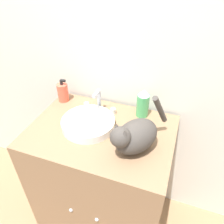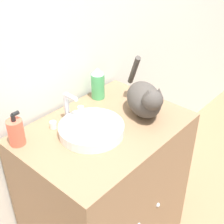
% 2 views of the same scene
% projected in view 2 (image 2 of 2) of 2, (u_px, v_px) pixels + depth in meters
% --- Properties ---
extents(wall_back, '(6.00, 0.05, 2.50)m').
position_uv_depth(wall_back, '(52.00, 37.00, 1.48)').
color(wall_back, silver).
rests_on(wall_back, ground_plane).
extents(vanity_cabinet, '(0.81, 0.59, 0.89)m').
position_uv_depth(vanity_cabinet, '(106.00, 192.00, 1.73)').
color(vanity_cabinet, '#8C6B4C').
rests_on(vanity_cabinet, ground_plane).
extents(sink_basin, '(0.30, 0.30, 0.05)m').
position_uv_depth(sink_basin, '(91.00, 129.00, 1.43)').
color(sink_basin, white).
rests_on(sink_basin, vanity_cabinet).
extents(faucet, '(0.21, 0.09, 0.16)m').
position_uv_depth(faucet, '(68.00, 109.00, 1.50)').
color(faucet, silver).
rests_on(faucet, vanity_cabinet).
extents(cat, '(0.26, 0.35, 0.27)m').
position_uv_depth(cat, '(145.00, 99.00, 1.53)').
color(cat, '#47423D').
rests_on(cat, vanity_cabinet).
extents(soap_bottle, '(0.07, 0.07, 0.16)m').
position_uv_depth(soap_bottle, '(16.00, 132.00, 1.35)').
color(soap_bottle, '#EF6047').
rests_on(soap_bottle, vanity_cabinet).
extents(spray_bottle, '(0.07, 0.07, 0.18)m').
position_uv_depth(spray_bottle, '(98.00, 84.00, 1.68)').
color(spray_bottle, '#4CB266').
rests_on(spray_bottle, vanity_cabinet).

